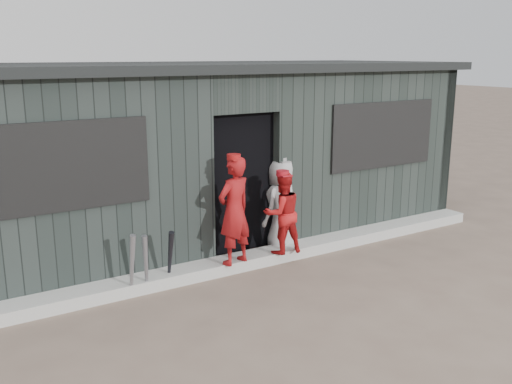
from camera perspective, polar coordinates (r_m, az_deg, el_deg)
ground at (r=6.37m, az=8.80°, el=-12.06°), size 80.00×80.00×0.00m
curb at (r=7.70m, az=-0.08°, el=-6.68°), size 8.00×0.36×0.15m
bat_left at (r=6.68m, az=-12.31°, el=-7.27°), size 0.07×0.24×0.80m
bat_mid at (r=6.79m, az=-10.95°, el=-7.12°), size 0.13×0.19×0.74m
bat_right at (r=6.96m, az=-8.59°, el=-6.52°), size 0.12×0.32×0.73m
player_red_left at (r=7.13m, az=-2.19°, el=-1.88°), size 0.57×0.45×1.38m
player_red_right at (r=7.56m, az=2.64°, el=-2.10°), size 0.58×0.47×1.10m
player_grey_back at (r=8.03m, az=2.54°, el=-1.37°), size 0.77×0.64×1.34m
dugout at (r=8.81m, az=-5.89°, el=4.03°), size 8.30×3.30×2.62m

